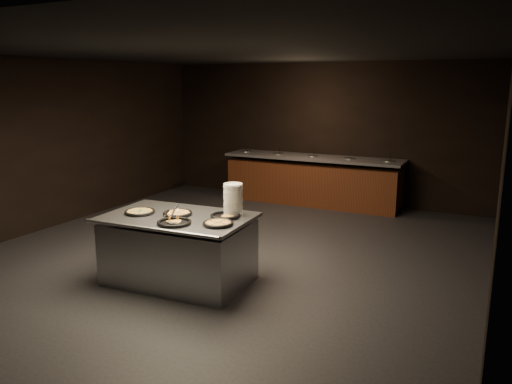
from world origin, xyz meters
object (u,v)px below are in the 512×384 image
pan_veggie_whole (140,212)px  plate_stack (233,200)px  pan_cheese_whole (178,213)px  serving_counter (179,250)px

pan_veggie_whole → plate_stack: bearing=23.1°
pan_veggie_whole → pan_cheese_whole: bearing=18.4°
serving_counter → pan_cheese_whole: (-0.02, 0.03, 0.47)m
plate_stack → pan_cheese_whole: size_ratio=1.08×
serving_counter → pan_veggie_whole: size_ratio=4.90×
serving_counter → plate_stack: bearing=26.6°
serving_counter → plate_stack: size_ratio=4.76×
plate_stack → serving_counter: bearing=-150.3°
pan_cheese_whole → serving_counter: bearing=-53.6°
plate_stack → pan_veggie_whole: (-1.09, -0.47, -0.18)m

